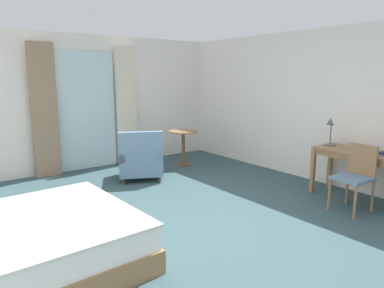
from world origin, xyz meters
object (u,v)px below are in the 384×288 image
(writing_desk, at_px, (363,158))
(desk_chair, at_px, (356,174))
(armchair_by_window, at_px, (140,160))
(round_cafe_table, at_px, (183,140))
(desk_lamp, at_px, (330,128))
(bed, at_px, (11,249))

(writing_desk, height_order, desk_chair, desk_chair)
(desk_chair, bearing_deg, armchair_by_window, 117.85)
(armchair_by_window, xyz_separation_m, round_cafe_table, (1.19, 0.38, 0.17))
(armchair_by_window, bearing_deg, desk_lamp, -49.23)
(desk_lamp, bearing_deg, writing_desk, -88.80)
(writing_desk, distance_m, armchair_by_window, 3.50)
(desk_lamp, bearing_deg, desk_chair, -121.75)
(writing_desk, relative_size, round_cafe_table, 1.92)
(desk_chair, distance_m, desk_lamp, 0.93)
(bed, distance_m, writing_desk, 4.52)
(desk_lamp, xyz_separation_m, armchair_by_window, (-2.00, 2.32, -0.65))
(desk_chair, bearing_deg, round_cafe_table, 96.64)
(armchair_by_window, bearing_deg, bed, -140.26)
(armchair_by_window, bearing_deg, desk_chair, -62.15)
(bed, relative_size, desk_lamp, 4.75)
(bed, distance_m, desk_chair, 4.12)
(desk_chair, relative_size, armchair_by_window, 0.92)
(bed, distance_m, desk_lamp, 4.49)
(armchair_by_window, distance_m, round_cafe_table, 1.26)
(bed, relative_size, armchair_by_window, 2.23)
(writing_desk, height_order, desk_lamp, desk_lamp)
(writing_desk, xyz_separation_m, desk_lamp, (-0.01, 0.53, 0.36))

